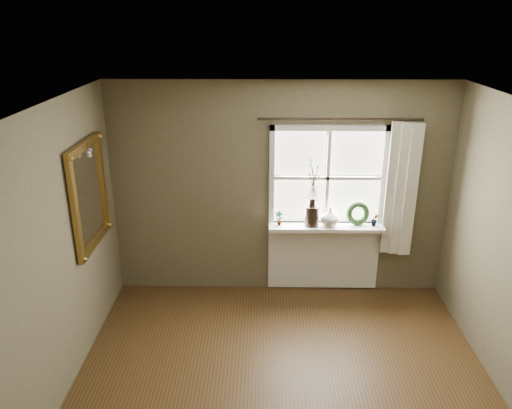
{
  "coord_description": "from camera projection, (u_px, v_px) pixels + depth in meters",
  "views": [
    {
      "loc": [
        -0.2,
        -3.32,
        3.29
      ],
      "look_at": [
        -0.27,
        1.55,
        1.4
      ],
      "focal_mm": 35.0,
      "sensor_mm": 36.0,
      "label": 1
    }
  ],
  "objects": [
    {
      "name": "ceiling",
      "position": [
        293.0,
        122.0,
        3.35
      ],
      "size": [
        4.5,
        4.5,
        0.0
      ],
      "primitive_type": "plane",
      "color": "silver",
      "rests_on": "ground"
    },
    {
      "name": "window_apron",
      "position": [
        323.0,
        256.0,
        6.19
      ],
      "size": [
        1.36,
        0.04,
        0.88
      ],
      "primitive_type": "cube",
      "color": "white",
      "rests_on": "ground"
    },
    {
      "name": "curtain",
      "position": [
        401.0,
        190.0,
        5.76
      ],
      "size": [
        0.36,
        0.12,
        1.59
      ],
      "primitive_type": "cube",
      "color": "beige",
      "rests_on": "wall_back"
    },
    {
      "name": "potted_plant_left",
      "position": [
        279.0,
        218.0,
        5.9
      ],
      "size": [
        0.11,
        0.08,
        0.18
      ],
      "primitive_type": "imported",
      "rotation": [
        0.0,
        0.0,
        -0.26
      ],
      "color": "#26411D",
      "rests_on": "window_sill"
    },
    {
      "name": "window_frame",
      "position": [
        327.0,
        178.0,
        5.82
      ],
      "size": [
        1.36,
        0.06,
        1.24
      ],
      "color": "white",
      "rests_on": "wall_back"
    },
    {
      "name": "wreath",
      "position": [
        358.0,
        216.0,
        5.91
      ],
      "size": [
        0.31,
        0.18,
        0.29
      ],
      "primitive_type": "torus",
      "rotation": [
        1.36,
        0.0,
        0.2
      ],
      "color": "#26411D",
      "rests_on": "window_sill"
    },
    {
      "name": "curtain_rod",
      "position": [
        340.0,
        119.0,
        5.51
      ],
      "size": [
        1.84,
        0.03,
        0.03
      ],
      "primitive_type": "cylinder",
      "rotation": [
        0.0,
        1.57,
        0.0
      ],
      "color": "black",
      "rests_on": "wall_back"
    },
    {
      "name": "gilt_mirror",
      "position": [
        89.0,
        195.0,
        5.05
      ],
      "size": [
        0.1,
        0.93,
        1.1
      ],
      "color": "white",
      "rests_on": "wall_left"
    },
    {
      "name": "wall_left",
      "position": [
        23.0,
        288.0,
        3.84
      ],
      "size": [
        0.1,
        4.5,
        2.6
      ],
      "primitive_type": "cube",
      "color": "brown",
      "rests_on": "ground"
    },
    {
      "name": "potted_plant_right",
      "position": [
        375.0,
        220.0,
        5.89
      ],
      "size": [
        0.09,
        0.07,
        0.15
      ],
      "primitive_type": "imported",
      "rotation": [
        0.0,
        0.0,
        -0.07
      ],
      "color": "#26411D",
      "rests_on": "window_sill"
    },
    {
      "name": "cream_vase",
      "position": [
        330.0,
        217.0,
        5.88
      ],
      "size": [
        0.27,
        0.27,
        0.23
      ],
      "primitive_type": "imported",
      "rotation": [
        0.0,
        0.0,
        -0.28
      ],
      "color": "beige",
      "rests_on": "window_sill"
    },
    {
      "name": "wall_back",
      "position": [
        280.0,
        190.0,
        5.96
      ],
      "size": [
        4.0,
        0.1,
        2.6
      ],
      "primitive_type": "cube",
      "color": "brown",
      "rests_on": "ground"
    },
    {
      "name": "dark_jug",
      "position": [
        312.0,
        216.0,
        5.88
      ],
      "size": [
        0.17,
        0.17,
        0.24
      ],
      "primitive_type": "cylinder",
      "rotation": [
        0.0,
        0.0,
        -0.05
      ],
      "color": "black",
      "rests_on": "window_sill"
    },
    {
      "name": "window_sill",
      "position": [
        326.0,
        227.0,
        5.93
      ],
      "size": [
        1.36,
        0.26,
        0.04
      ],
      "primitive_type": "cube",
      "color": "white",
      "rests_on": "wall_back"
    }
  ]
}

